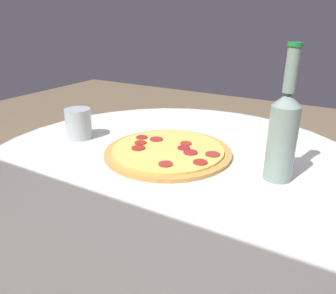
% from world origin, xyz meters
% --- Properties ---
extents(table, '(1.05, 1.05, 0.78)m').
position_xyz_m(table, '(0.00, 0.00, 0.60)').
color(table, silver).
rests_on(table, ground_plane).
extents(pizza, '(0.35, 0.35, 0.02)m').
position_xyz_m(pizza, '(0.03, -0.03, 0.78)').
color(pizza, '#C68E47').
rests_on(pizza, table).
extents(beer_bottle, '(0.07, 0.07, 0.31)m').
position_xyz_m(beer_bottle, '(-0.27, -0.03, 0.89)').
color(beer_bottle, gray).
rests_on(beer_bottle, table).
extents(drinking_glass, '(0.08, 0.08, 0.09)m').
position_xyz_m(drinking_glass, '(0.33, -0.00, 0.82)').
color(drinking_glass, '#ADBCC6').
rests_on(drinking_glass, table).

